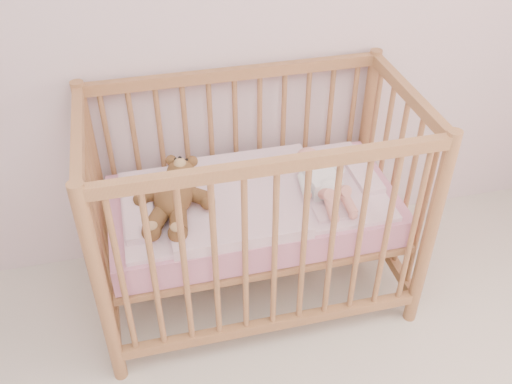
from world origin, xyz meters
name	(u,v)px	position (x,y,z in m)	size (l,w,h in m)	color
crib	(253,207)	(0.13, 1.60, 0.50)	(1.36, 0.76, 1.00)	#A37945
mattress	(253,210)	(0.13, 1.60, 0.49)	(1.22, 0.62, 0.13)	pink
blanket	(253,196)	(0.13, 1.60, 0.56)	(1.10, 0.58, 0.06)	#F8ABC4
baby	(321,175)	(0.42, 1.58, 0.64)	(0.23, 0.48, 0.12)	white
teddy_bear	(173,195)	(-0.21, 1.58, 0.65)	(0.35, 0.49, 0.14)	brown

